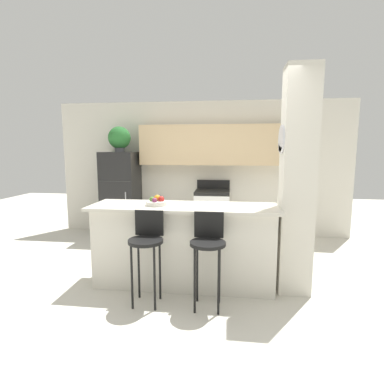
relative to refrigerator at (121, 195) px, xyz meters
name	(u,v)px	position (x,y,z in m)	size (l,w,h in m)	color
ground_plane	(184,284)	(1.49, -1.93, -0.80)	(14.00, 14.00, 0.00)	beige
wall_back	(207,159)	(1.61, 0.29, 0.67)	(5.60, 0.38, 2.55)	silver
pillar_right	(297,183)	(2.78, -1.94, 0.48)	(0.38, 0.32, 2.55)	silver
counter_bar	(184,245)	(1.49, -1.93, -0.30)	(2.24, 0.68, 0.99)	silver
refrigerator	(121,195)	(0.00, 0.00, 0.00)	(0.63, 0.65, 1.60)	black
stove_range	(212,214)	(1.73, 0.01, -0.34)	(0.62, 0.64, 1.07)	white
bar_stool_left	(147,242)	(1.17, -2.41, -0.13)	(0.37, 0.37, 1.00)	black
bar_stool_right	(208,245)	(1.82, -2.41, -0.13)	(0.37, 0.37, 1.00)	black
potted_plant_on_fridge	(119,138)	(0.00, 0.00, 1.05)	(0.41, 0.41, 0.47)	#4C4C51
fruit_bowl	(157,202)	(1.17, -1.95, 0.23)	(0.25, 0.25, 0.12)	silver
trash_bin	(146,230)	(0.53, -0.22, -0.61)	(0.28, 0.28, 0.38)	#59595B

